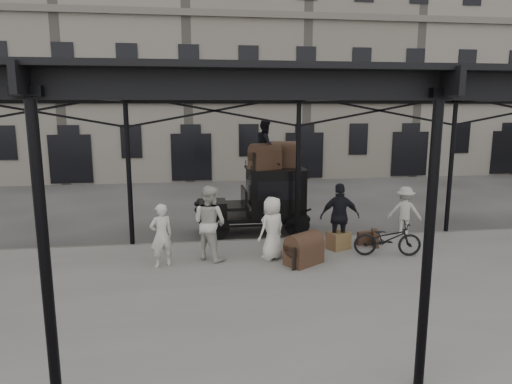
# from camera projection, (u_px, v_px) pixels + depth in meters

# --- Properties ---
(ground) EXTENTS (120.00, 120.00, 0.00)m
(ground) POSITION_uv_depth(u_px,v_px,m) (313.00, 263.00, 12.33)
(ground) COLOR #383533
(ground) RESTS_ON ground
(platform) EXTENTS (28.00, 8.00, 0.15)m
(platform) POSITION_uv_depth(u_px,v_px,m) (337.00, 290.00, 10.37)
(platform) COLOR slate
(platform) RESTS_ON ground
(canopy) EXTENTS (22.50, 9.00, 4.74)m
(canopy) POSITION_uv_depth(u_px,v_px,m) (339.00, 87.00, 9.80)
(canopy) COLOR black
(canopy) RESTS_ON ground
(building_frontage) EXTENTS (64.00, 8.00, 14.00)m
(building_frontage) POSITION_uv_depth(u_px,v_px,m) (241.00, 60.00, 28.54)
(building_frontage) COLOR slate
(building_frontage) RESTS_ON ground
(taxi) EXTENTS (3.65, 1.55, 2.18)m
(taxi) POSITION_uv_depth(u_px,v_px,m) (266.00, 197.00, 15.14)
(taxi) COLOR black
(taxi) RESTS_ON ground
(porter_left) EXTENTS (0.70, 0.59, 1.64)m
(porter_left) POSITION_uv_depth(u_px,v_px,m) (161.00, 235.00, 11.53)
(porter_left) COLOR beige
(porter_left) RESTS_ON platform
(porter_midleft) EXTENTS (1.23, 1.21, 2.00)m
(porter_midleft) POSITION_uv_depth(u_px,v_px,m) (210.00, 223.00, 12.06)
(porter_midleft) COLOR beige
(porter_midleft) RESTS_ON platform
(porter_centre) EXTENTS (0.99, 0.91, 1.69)m
(porter_centre) POSITION_uv_depth(u_px,v_px,m) (272.00, 228.00, 12.11)
(porter_centre) COLOR silver
(porter_centre) RESTS_ON platform
(porter_official) EXTENTS (1.17, 0.60, 1.91)m
(porter_official) POSITION_uv_depth(u_px,v_px,m) (340.00, 217.00, 12.90)
(porter_official) COLOR black
(porter_official) RESTS_ON platform
(porter_right) EXTENTS (1.16, 0.95, 1.57)m
(porter_right) POSITION_uv_depth(u_px,v_px,m) (405.00, 211.00, 14.30)
(porter_right) COLOR beige
(porter_right) RESTS_ON platform
(bicycle) EXTENTS (1.90, 0.93, 0.95)m
(bicycle) POSITION_uv_depth(u_px,v_px,m) (387.00, 239.00, 12.42)
(bicycle) COLOR black
(bicycle) RESTS_ON platform
(porter_roof) EXTENTS (0.68, 0.83, 1.57)m
(porter_roof) POSITION_uv_depth(u_px,v_px,m) (266.00, 144.00, 14.72)
(porter_roof) COLOR black
(porter_roof) RESTS_ON taxi
(steamer_trunk_roof_near) EXTENTS (1.11, 0.91, 0.70)m
(steamer_trunk_roof_near) POSITION_uv_depth(u_px,v_px,m) (265.00, 158.00, 14.65)
(steamer_trunk_roof_near) COLOR #462C20
(steamer_trunk_roof_near) RESTS_ON taxi
(steamer_trunk_roof_far) EXTENTS (1.09, 0.81, 0.72)m
(steamer_trunk_roof_far) POSITION_uv_depth(u_px,v_px,m) (285.00, 156.00, 15.19)
(steamer_trunk_roof_far) COLOR #462C20
(steamer_trunk_roof_far) RESTS_ON taxi
(steamer_trunk_platform) EXTENTS (1.12, 1.02, 0.70)m
(steamer_trunk_platform) POSITION_uv_depth(u_px,v_px,m) (304.00, 251.00, 11.79)
(steamer_trunk_platform) COLOR #462C20
(steamer_trunk_platform) RESTS_ON platform
(wicker_hamper) EXTENTS (0.73, 0.65, 0.50)m
(wicker_hamper) POSITION_uv_depth(u_px,v_px,m) (338.00, 240.00, 13.05)
(wicker_hamper) COLOR olive
(wicker_hamper) RESTS_ON platform
(suitcase_upright) EXTENTS (0.29, 0.62, 0.45)m
(suitcase_upright) POSITION_uv_depth(u_px,v_px,m) (375.00, 238.00, 13.35)
(suitcase_upright) COLOR #462C20
(suitcase_upright) RESTS_ON platform
(suitcase_flat) EXTENTS (0.61, 0.23, 0.40)m
(suitcase_flat) POSITION_uv_depth(u_px,v_px,m) (367.00, 238.00, 13.45)
(suitcase_flat) COLOR #462C20
(suitcase_flat) RESTS_ON platform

